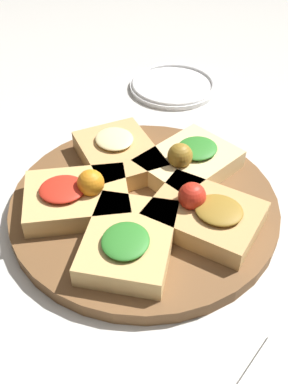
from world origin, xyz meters
The scene contains 8 objects.
ground_plane centered at (0.00, 0.00, 0.00)m, with size 3.00×3.00×0.00m, color beige.
serving_board centered at (0.00, 0.00, 0.01)m, with size 0.42×0.42×0.02m, color brown.
focaccia_slice_0 centered at (0.10, 0.02, 0.04)m, with size 0.17×0.14×0.06m.
focaccia_slice_1 centered at (0.02, 0.10, 0.04)m, with size 0.14×0.17×0.04m.
focaccia_slice_2 centered at (-0.09, 0.05, 0.04)m, with size 0.19×0.17×0.06m.
focaccia_slice_3 centered at (-0.07, -0.07, 0.04)m, with size 0.19×0.19×0.04m.
focaccia_slice_4 centered at (0.04, -0.09, 0.04)m, with size 0.17×0.19×0.06m.
plate_right centered at (0.28, 0.29, 0.01)m, with size 0.19×0.19×0.02m.
Camera 1 is at (-0.29, -0.42, 0.50)m, focal length 42.00 mm.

